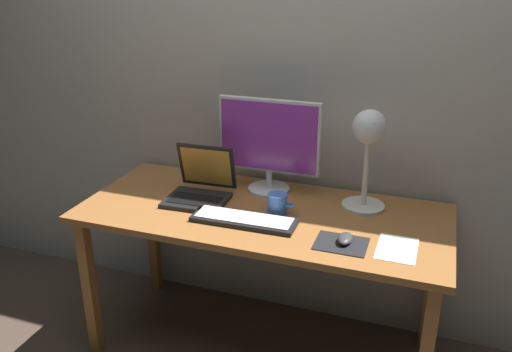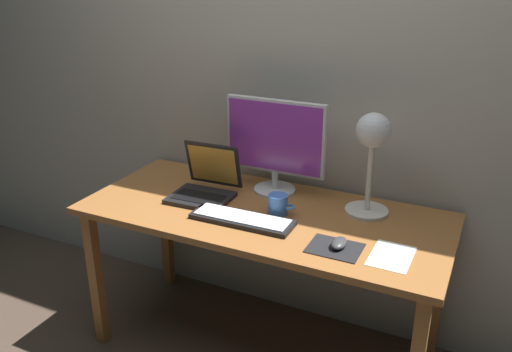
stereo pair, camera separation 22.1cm
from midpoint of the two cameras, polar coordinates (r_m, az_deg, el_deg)
ground_plane at (r=2.72m, az=-1.80°, el=-17.96°), size 4.80×4.80×0.00m
back_wall at (r=2.51m, az=1.22°, el=11.67°), size 4.80×0.06×2.60m
desk at (r=2.36m, az=-1.99°, el=-5.53°), size 1.60×0.70×0.74m
monitor at (r=2.43m, az=-1.18°, el=3.67°), size 0.48×0.20×0.44m
keyboard_main at (r=2.22m, az=-4.17°, el=-4.77°), size 0.44×0.15×0.03m
laptop at (r=2.45m, az=-8.47°, el=-0.89°), size 0.28×0.29×0.24m
desk_lamp at (r=2.26m, az=9.27°, el=3.75°), size 0.19×0.19×0.44m
mousepad at (r=2.06m, az=6.11°, el=-7.32°), size 0.20×0.16×0.00m
mouse at (r=2.06m, az=6.52°, el=-6.77°), size 0.06×0.10×0.03m
coffee_mug at (r=2.28m, az=-0.44°, el=-3.06°), size 0.12×0.09×0.09m
paper_sheet_near_mouse at (r=2.07m, az=11.95°, el=-7.70°), size 0.15×0.21×0.00m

